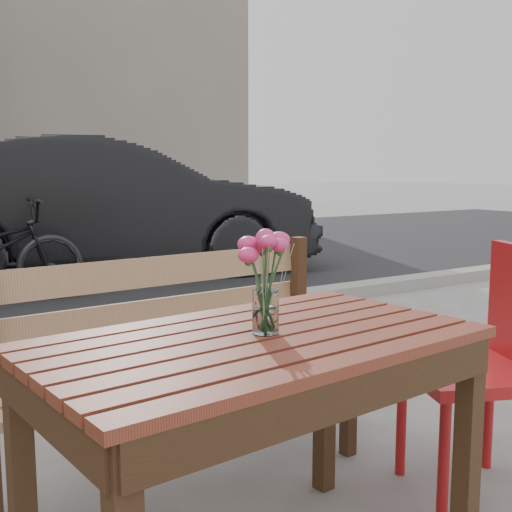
{
  "coord_description": "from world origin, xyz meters",
  "views": [
    {
      "loc": [
        -0.98,
        -1.63,
        1.24
      ],
      "look_at": [
        0.01,
        -0.1,
        0.99
      ],
      "focal_mm": 45.0,
      "sensor_mm": 36.0,
      "label": 1
    }
  ],
  "objects_px": {
    "parked_car": "(107,207)",
    "main_table": "(257,379)",
    "red_chair": "(494,353)",
    "main_vase": "(266,269)"
  },
  "relations": [
    {
      "from": "parked_car",
      "to": "main_table",
      "type": "bearing_deg",
      "value": 176.51
    },
    {
      "from": "red_chair",
      "to": "parked_car",
      "type": "xyz_separation_m",
      "value": [
        0.55,
        5.71,
        0.23
      ]
    },
    {
      "from": "main_table",
      "to": "main_vase",
      "type": "bearing_deg",
      "value": 4.9
    },
    {
      "from": "red_chair",
      "to": "parked_car",
      "type": "relative_size",
      "value": 0.2
    },
    {
      "from": "parked_car",
      "to": "main_vase",
      "type": "bearing_deg",
      "value": 176.79
    },
    {
      "from": "red_chair",
      "to": "main_vase",
      "type": "xyz_separation_m",
      "value": [
        -1.03,
        0.0,
        0.41
      ]
    },
    {
      "from": "main_table",
      "to": "parked_car",
      "type": "bearing_deg",
      "value": 69.1
    },
    {
      "from": "main_table",
      "to": "red_chair",
      "type": "distance_m",
      "value": 1.07
    },
    {
      "from": "main_vase",
      "to": "parked_car",
      "type": "xyz_separation_m",
      "value": [
        1.58,
        5.71,
        -0.18
      ]
    },
    {
      "from": "main_vase",
      "to": "parked_car",
      "type": "bearing_deg",
      "value": 74.56
    }
  ]
}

